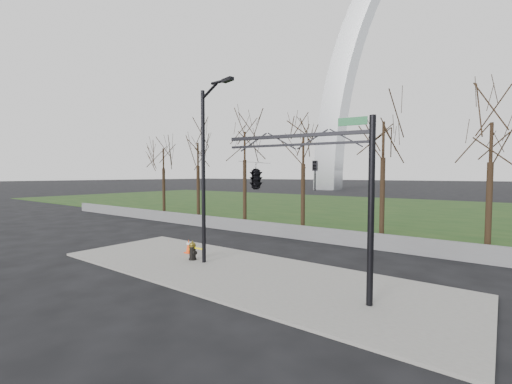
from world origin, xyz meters
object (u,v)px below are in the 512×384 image
Objects in this scene: traffic_signal_mast at (275,176)px; fire_hydrant at (193,251)px; traffic_cone at (189,246)px; street_light at (206,163)px.

fire_hydrant is at bearing 159.68° from traffic_signal_mast.
traffic_signal_mast is at bearing -15.82° from traffic_cone.
traffic_cone is at bearing 172.00° from street_light.
street_light is at bearing 157.89° from traffic_signal_mast.
traffic_signal_mast reaches higher than fire_hydrant.
fire_hydrant reaches higher than traffic_cone.
traffic_cone is at bearing 161.14° from fire_hydrant.
fire_hydrant is 1.29× the size of traffic_cone.
traffic_signal_mast is at bearing 1.19° from street_light.
traffic_signal_mast is at bearing 4.70° from fire_hydrant.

